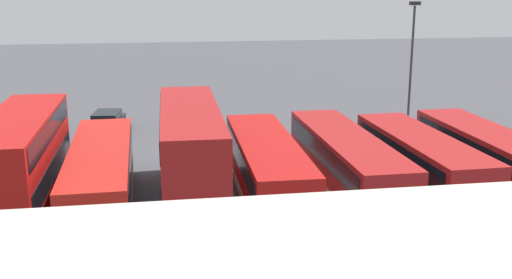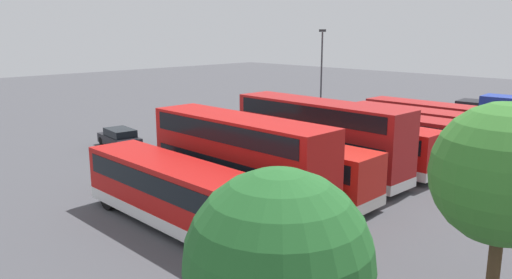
% 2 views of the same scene
% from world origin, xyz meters
% --- Properties ---
extents(ground_plane, '(140.00, 140.00, 0.00)m').
position_xyz_m(ground_plane, '(0.00, 0.00, 0.00)').
color(ground_plane, '#47474C').
extents(bus_single_deck_near_end, '(2.67, 10.34, 2.95)m').
position_xyz_m(bus_single_deck_near_end, '(-12.66, 9.57, 1.62)').
color(bus_single_deck_near_end, '#A51919').
rests_on(bus_single_deck_near_end, ground).
extents(bus_single_deck_second, '(2.81, 10.60, 2.95)m').
position_xyz_m(bus_single_deck_second, '(-9.04, 10.27, 1.62)').
color(bus_single_deck_second, '#A51919').
rests_on(bus_single_deck_second, ground).
extents(bus_single_deck_third, '(2.69, 12.08, 2.95)m').
position_xyz_m(bus_single_deck_third, '(-5.60, 9.62, 1.62)').
color(bus_single_deck_third, '#A51919').
rests_on(bus_single_deck_third, ground).
extents(bus_single_deck_fourth, '(2.86, 11.71, 2.95)m').
position_xyz_m(bus_single_deck_fourth, '(-1.75, 9.90, 1.62)').
color(bus_single_deck_fourth, '#B71411').
rests_on(bus_single_deck_fourth, ground).
extents(bus_double_decker_fifth, '(2.81, 11.62, 4.55)m').
position_xyz_m(bus_double_decker_fifth, '(1.69, 9.77, 2.45)').
color(bus_double_decker_fifth, '#A51919').
rests_on(bus_double_decker_fifth, ground).
extents(bus_single_deck_sixth, '(2.84, 12.03, 2.95)m').
position_xyz_m(bus_single_deck_sixth, '(5.64, 9.99, 1.62)').
color(bus_single_deck_sixth, red).
rests_on(bus_single_deck_sixth, ground).
extents(bus_double_decker_seventh, '(2.62, 10.69, 4.55)m').
position_xyz_m(bus_double_decker_seventh, '(8.81, 10.40, 2.45)').
color(bus_double_decker_seventh, '#B71411').
rests_on(bus_double_decker_seventh, ground).
extents(car_hatchback_silver, '(2.28, 4.42, 1.43)m').
position_xyz_m(car_hatchback_silver, '(6.44, -5.44, 0.70)').
color(car_hatchback_silver, black).
rests_on(car_hatchback_silver, ground).
extents(lamp_post_tall, '(0.70, 0.30, 8.70)m').
position_xyz_m(lamp_post_tall, '(-13.72, -2.20, 5.04)').
color(lamp_post_tall, '#38383D').
rests_on(lamp_post_tall, ground).
extents(waste_bin_yellow, '(0.60, 0.60, 0.95)m').
position_xyz_m(waste_bin_yellow, '(-1.25, 2.15, 0.47)').
color(waste_bin_yellow, '#333338').
rests_on(waste_bin_yellow, ground).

